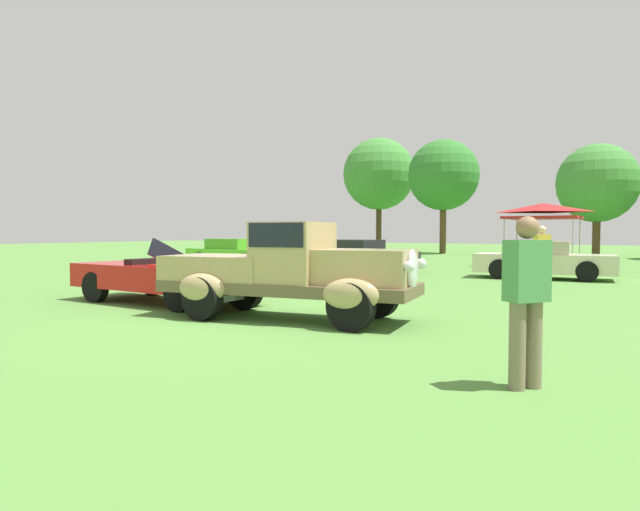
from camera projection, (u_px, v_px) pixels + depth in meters
name	position (u px, v px, depth m)	size (l,w,h in m)	color
ground_plane	(255.00, 318.00, 9.89)	(120.00, 120.00, 0.00)	#568C3D
feature_pickup_truck	(289.00, 270.00, 9.72)	(4.75, 2.29, 1.70)	brown
neighbor_convertible	(168.00, 276.00, 11.89)	(4.48, 1.98, 1.40)	red
show_car_lime	(234.00, 253.00, 23.62)	(4.23, 1.83, 1.22)	#60C62D
show_car_charcoal	(356.00, 256.00, 20.89)	(4.72, 2.38, 1.22)	#28282D
show_car_cream	(542.00, 260.00, 17.96)	(4.37, 2.05, 1.22)	beige
spectator_near_truck	(305.00, 256.00, 14.00)	(0.41, 0.25, 1.69)	#9E998E
spectator_between_cars	(542.00, 255.00, 14.75)	(0.45, 0.45, 1.69)	#283351
spectator_by_row	(526.00, 296.00, 5.41)	(0.44, 0.46, 1.69)	#7F7056
canopy_tent_left_field	(543.00, 210.00, 23.12)	(2.87, 2.87, 2.71)	#B7B7BC
treeline_far_left	(379.00, 174.00, 44.70)	(5.77, 5.77, 9.02)	#47331E
treeline_mid_left	(443.00, 175.00, 37.93)	(4.84, 4.84, 7.79)	brown
treeline_center	(597.00, 183.00, 32.56)	(4.61, 4.61, 6.67)	brown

